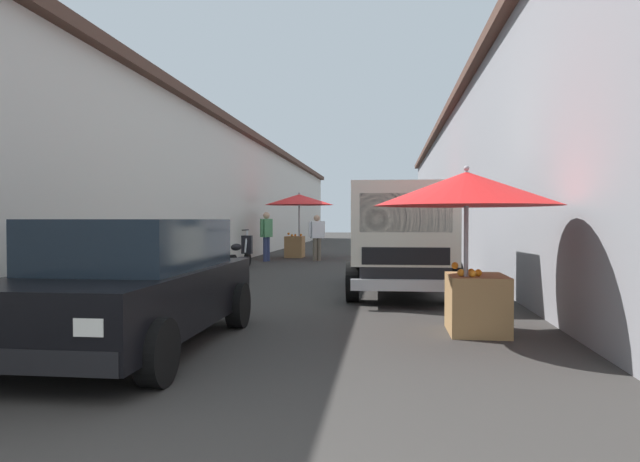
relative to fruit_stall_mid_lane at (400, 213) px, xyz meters
The scene contains 11 objects.
ground 4.76m from the fruit_stall_mid_lane, 155.82° to the left, with size 90.00×90.00×0.00m, color #33302D.
building_left_whitewash 9.20m from the fruit_stall_mid_lane, 101.43° to the left, with size 49.80×7.50×4.67m.
building_right_concrete 5.75m from the fruit_stall_mid_lane, 108.80° to the right, with size 49.80×7.50×5.47m.
fruit_stall_mid_lane is the anchor object (origin of this frame).
fruit_stall_far_left 12.39m from the fruit_stall_mid_lane, behind, with size 2.29×2.29×2.11m.
fruit_stall_near_left 3.93m from the fruit_stall_mid_lane, 71.87° to the left, with size 2.57×2.57×2.45m.
hatchback_car 13.94m from the fruit_stall_mid_lane, 166.50° to the left, with size 3.91×1.93×1.45m.
delivery_truck 9.05m from the fruit_stall_mid_lane, behind, with size 4.95×2.04×2.08m.
vendor_by_crates 4.64m from the fruit_stall_mid_lane, 98.38° to the left, with size 0.63×0.36×1.69m.
vendor_in_shade 2.96m from the fruit_stall_mid_lane, 93.84° to the left, with size 0.43×0.54×1.60m.
parked_scooter 5.92m from the fruit_stall_mid_lane, 125.25° to the left, with size 1.69×0.40×1.14m.
Camera 1 is at (-1.91, -1.42, 1.45)m, focal length 31.40 mm.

